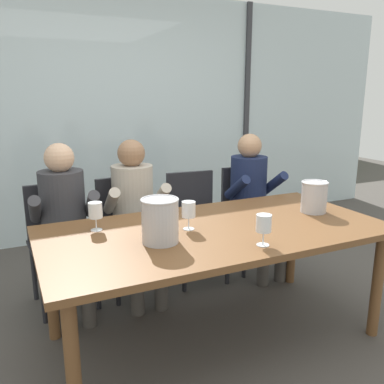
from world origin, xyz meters
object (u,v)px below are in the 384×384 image
object	(u,v)px
ice_bucket_primary	(160,220)
chair_center	(194,216)
wine_glass_center_pour	(189,211)
ice_bucket_secondary	(314,196)
chair_right_of_center	(247,208)
chair_near_curtain	(59,234)
dining_table	(216,239)
wine_glass_near_bucket	(264,225)
person_charcoal_jacket	(64,217)
wine_glass_by_left_taster	(95,211)
person_beige_jumper	(136,208)
person_navy_polo	(253,194)
chair_left_of_center	(127,224)

from	to	relation	value
ice_bucket_primary	chair_center	bearing A→B (deg)	55.65
wine_glass_center_pour	ice_bucket_secondary	bearing A→B (deg)	-2.02
chair_right_of_center	ice_bucket_secondary	size ratio (longest dim) A/B	4.13
chair_near_curtain	chair_right_of_center	xyz separation A→B (m)	(1.67, 0.01, 0.00)
dining_table	chair_right_of_center	xyz separation A→B (m)	(0.84, 0.94, -0.15)
ice_bucket_secondary	wine_glass_near_bucket	distance (m)	0.79
chair_near_curtain	ice_bucket_primary	distance (m)	1.16
person_charcoal_jacket	wine_glass_by_left_taster	world-z (taller)	person_charcoal_jacket
person_beige_jumper	dining_table	bearing A→B (deg)	-68.70
person_navy_polo	ice_bucket_secondary	size ratio (longest dim) A/B	5.60
person_charcoal_jacket	chair_right_of_center	bearing A→B (deg)	8.26
person_charcoal_jacket	ice_bucket_secondary	size ratio (longest dim) A/B	5.60
dining_table	wine_glass_near_bucket	xyz separation A→B (m)	(0.09, -0.37, 0.19)
chair_near_curtain	person_navy_polo	size ratio (longest dim) A/B	0.74
person_beige_jumper	wine_glass_by_left_taster	size ratio (longest dim) A/B	7.00
chair_near_curtain	ice_bucket_secondary	distance (m)	1.88
chair_left_of_center	chair_right_of_center	xyz separation A→B (m)	(1.14, -0.01, 0.00)
person_charcoal_jacket	person_beige_jumper	xyz separation A→B (m)	(0.53, -0.00, 0.00)
wine_glass_by_left_taster	chair_left_of_center	bearing A→B (deg)	61.03
person_beige_jumper	ice_bucket_secondary	size ratio (longest dim) A/B	5.60
chair_near_curtain	chair_center	world-z (taller)	same
chair_center	person_beige_jumper	distance (m)	0.59
dining_table	person_navy_polo	xyz separation A→B (m)	(0.80, 0.80, 0.02)
chair_center	ice_bucket_primary	world-z (taller)	ice_bucket_primary
chair_center	wine_glass_center_pour	distance (m)	1.04
ice_bucket_primary	ice_bucket_secondary	size ratio (longest dim) A/B	1.15
chair_left_of_center	ice_bucket_secondary	xyz separation A→B (m)	(1.08, -0.94, 0.33)
person_navy_polo	chair_near_curtain	bearing A→B (deg)	175.45
chair_left_of_center	chair_center	size ratio (longest dim) A/B	1.00
ice_bucket_secondary	wine_glass_near_bucket	bearing A→B (deg)	-150.88
chair_right_of_center	wine_glass_near_bucket	size ratio (longest dim) A/B	5.17
chair_right_of_center	wine_glass_near_bucket	bearing A→B (deg)	-118.31
person_beige_jumper	ice_bucket_secondary	world-z (taller)	person_beige_jumper
person_beige_jumper	ice_bucket_secondary	distance (m)	1.32
wine_glass_near_bucket	ice_bucket_secondary	bearing A→B (deg)	29.12
wine_glass_center_pour	dining_table	bearing A→B (deg)	-16.21
ice_bucket_secondary	person_navy_polo	bearing A→B (deg)	88.34
person_navy_polo	wine_glass_center_pour	xyz separation A→B (m)	(-0.97, -0.75, 0.16)
chair_right_of_center	ice_bucket_primary	bearing A→B (deg)	-138.81
person_charcoal_jacket	person_beige_jumper	size ratio (longest dim) A/B	1.00
chair_center	wine_glass_near_bucket	bearing A→B (deg)	-94.02
chair_near_curtain	chair_center	distance (m)	1.11
chair_near_curtain	chair_left_of_center	bearing A→B (deg)	-2.77
chair_right_of_center	ice_bucket_secondary	bearing A→B (deg)	-92.43
dining_table	wine_glass_center_pour	xyz separation A→B (m)	(-0.16, 0.05, 0.19)
ice_bucket_secondary	ice_bucket_primary	bearing A→B (deg)	-175.16
chair_near_curtain	ice_bucket_secondary	xyz separation A→B (m)	(1.60, -0.92, 0.33)
ice_bucket_primary	wine_glass_by_left_taster	xyz separation A→B (m)	(-0.28, 0.35, -0.01)
chair_center	person_charcoal_jacket	distance (m)	1.10
person_charcoal_jacket	chair_left_of_center	bearing A→B (deg)	20.67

